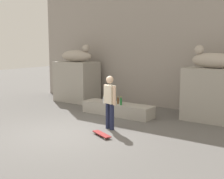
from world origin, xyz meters
The scene contains 13 objects.
ground_plane centered at (0.00, 0.00, 0.00)m, with size 40.00×40.00×0.00m, color #605E5B.
facade_wall centered at (0.00, 5.38, 3.19)m, with size 11.68×0.60×6.38m, color #9B928A.
pedestal_left centered at (-3.10, 4.14, 0.91)m, with size 1.84×1.25×1.82m, color #A39E93.
pedestal_right centered at (3.10, 4.14, 0.91)m, with size 1.84×1.25×1.82m, color #A39E93.
statue_reclining_left centered at (-3.06, 4.14, 2.10)m, with size 1.64×0.69×0.78m.
statue_reclining_right centered at (3.06, 4.15, 2.10)m, with size 1.66×0.77×0.78m.
ledge_block centered at (0.00, 2.91, 0.22)m, with size 2.80×0.73×0.45m, color #A39E93.
skater centered at (0.84, 1.22, 0.92)m, with size 0.52×0.29×1.67m.
skateboard centered at (1.09, 0.48, 0.06)m, with size 0.81×0.51×0.08m.
bottle_clear centered at (-0.43, 2.64, 0.57)m, with size 0.08×0.08×0.29m.
bottle_red centered at (-0.46, 3.10, 0.58)m, with size 0.07×0.07×0.32m.
bottle_green centered at (0.29, 2.70, 0.58)m, with size 0.07×0.07×0.31m.
bottle_brown centered at (0.06, 2.85, 0.55)m, with size 0.07×0.07×0.27m.
Camera 1 is at (6.21, -6.33, 2.68)m, focal length 49.03 mm.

